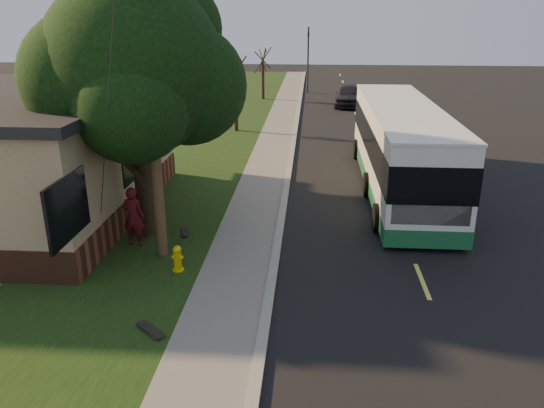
{
  "coord_description": "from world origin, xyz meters",
  "views": [
    {
      "loc": [
        0.94,
        -12.8,
        6.79
      ],
      "look_at": [
        -0.14,
        1.59,
        1.5
      ],
      "focal_mm": 35.0,
      "sensor_mm": 36.0,
      "label": 1
    }
  ],
  "objects_px": {
    "bare_tree_near": "(235,95)",
    "traffic_signal": "(308,55)",
    "utility_pole": "(151,97)",
    "skateboarder": "(133,217)",
    "leafy_tree": "(136,70)",
    "skateboard_spare": "(150,330)",
    "distant_car": "(349,95)",
    "fire_hydrant": "(178,258)",
    "dumpster": "(31,181)",
    "transit_bus": "(400,146)",
    "skateboard_main": "(185,232)",
    "bare_tree_far": "(263,74)"
  },
  "relations": [
    {
      "from": "bare_tree_near",
      "to": "traffic_signal",
      "type": "relative_size",
      "value": 0.78
    },
    {
      "from": "utility_pole",
      "to": "skateboarder",
      "type": "bearing_deg",
      "value": 149.86
    },
    {
      "from": "leafy_tree",
      "to": "skateboarder",
      "type": "distance_m",
      "value": 4.31
    },
    {
      "from": "skateboard_spare",
      "to": "distant_car",
      "type": "relative_size",
      "value": 0.17
    },
    {
      "from": "fire_hydrant",
      "to": "bare_tree_near",
      "type": "xyz_separation_m",
      "value": [
        -0.9,
        18.0,
        1.72
      ]
    },
    {
      "from": "traffic_signal",
      "to": "distant_car",
      "type": "relative_size",
      "value": 1.13
    },
    {
      "from": "leafy_tree",
      "to": "dumpster",
      "type": "xyz_separation_m",
      "value": [
        -5.33,
        2.74,
        -4.41
      ]
    },
    {
      "from": "traffic_signal",
      "to": "leafy_tree",
      "type": "bearing_deg",
      "value": -98.47
    },
    {
      "from": "skateboard_spare",
      "to": "transit_bus",
      "type": "bearing_deg",
      "value": 57.31
    },
    {
      "from": "skateboard_main",
      "to": "leafy_tree",
      "type": "bearing_deg",
      "value": 175.14
    },
    {
      "from": "skateboard_main",
      "to": "skateboard_spare",
      "type": "relative_size",
      "value": 0.99
    },
    {
      "from": "skateboard_spare",
      "to": "distant_car",
      "type": "xyz_separation_m",
      "value": [
        6.23,
        30.6,
        0.69
      ]
    },
    {
      "from": "skateboard_spare",
      "to": "distant_car",
      "type": "distance_m",
      "value": 31.24
    },
    {
      "from": "traffic_signal",
      "to": "fire_hydrant",
      "type": "bearing_deg",
      "value": -95.21
    },
    {
      "from": "bare_tree_far",
      "to": "skateboard_main",
      "type": "height_order",
      "value": "bare_tree_far"
    },
    {
      "from": "transit_bus",
      "to": "skateboarder",
      "type": "xyz_separation_m",
      "value": [
        -8.74,
        -6.29,
        -0.79
      ]
    },
    {
      "from": "traffic_signal",
      "to": "transit_bus",
      "type": "distance_m",
      "value": 26.48
    },
    {
      "from": "leafy_tree",
      "to": "bare_tree_near",
      "type": "bearing_deg",
      "value": 87.5
    },
    {
      "from": "transit_bus",
      "to": "dumpster",
      "type": "bearing_deg",
      "value": -169.99
    },
    {
      "from": "leafy_tree",
      "to": "skateboard_main",
      "type": "relative_size",
      "value": 9.71
    },
    {
      "from": "traffic_signal",
      "to": "bare_tree_far",
      "type": "bearing_deg",
      "value": -131.19
    },
    {
      "from": "skateboarder",
      "to": "dumpster",
      "type": "height_order",
      "value": "skateboarder"
    },
    {
      "from": "utility_pole",
      "to": "traffic_signal",
      "type": "bearing_deg",
      "value": 83.42
    },
    {
      "from": "fire_hydrant",
      "to": "dumpster",
      "type": "bearing_deg",
      "value": 142.01
    },
    {
      "from": "leafy_tree",
      "to": "bare_tree_near",
      "type": "height_order",
      "value": "leafy_tree"
    },
    {
      "from": "leafy_tree",
      "to": "dumpster",
      "type": "bearing_deg",
      "value": 152.79
    },
    {
      "from": "bare_tree_far",
      "to": "skateboarder",
      "type": "xyz_separation_m",
      "value": [
        -1.29,
        -28.43,
        -1.01
      ]
    },
    {
      "from": "transit_bus",
      "to": "dumpster",
      "type": "relative_size",
      "value": 6.8
    },
    {
      "from": "bare_tree_near",
      "to": "dumpster",
      "type": "bearing_deg",
      "value": -115.44
    },
    {
      "from": "bare_tree_far",
      "to": "traffic_signal",
      "type": "xyz_separation_m",
      "value": [
        3.5,
        4.0,
        1.16
      ]
    },
    {
      "from": "leafy_tree",
      "to": "bare_tree_far",
      "type": "xyz_separation_m",
      "value": [
        1.17,
        27.35,
        -3.16
      ]
    },
    {
      "from": "transit_bus",
      "to": "skateboard_main",
      "type": "bearing_deg",
      "value": -144.56
    },
    {
      "from": "bare_tree_near",
      "to": "skateboard_spare",
      "type": "xyz_separation_m",
      "value": [
        1.0,
        -20.98,
        -2.02
      ]
    },
    {
      "from": "skateboard_main",
      "to": "bare_tree_far",
      "type": "bearing_deg",
      "value": 90.0
    },
    {
      "from": "transit_bus",
      "to": "distant_car",
      "type": "height_order",
      "value": "transit_bus"
    },
    {
      "from": "utility_pole",
      "to": "leafy_tree",
      "type": "xyz_separation_m",
      "value": [
        -0.87,
        1.66,
        0.54
      ]
    },
    {
      "from": "fire_hydrant",
      "to": "leafy_tree",
      "type": "relative_size",
      "value": 0.09
    },
    {
      "from": "fire_hydrant",
      "to": "traffic_signal",
      "type": "distance_m",
      "value": 34.25
    },
    {
      "from": "fire_hydrant",
      "to": "bare_tree_far",
      "type": "xyz_separation_m",
      "value": [
        -0.4,
        30.0,
        1.57
      ]
    },
    {
      "from": "utility_pole",
      "to": "skateboarder",
      "type": "relative_size",
      "value": 4.91
    },
    {
      "from": "traffic_signal",
      "to": "skateboarder",
      "type": "bearing_deg",
      "value": -98.4
    },
    {
      "from": "fire_hydrant",
      "to": "bare_tree_near",
      "type": "height_order",
      "value": "bare_tree_near"
    },
    {
      "from": "traffic_signal",
      "to": "distant_car",
      "type": "bearing_deg",
      "value": -63.16
    },
    {
      "from": "fire_hydrant",
      "to": "transit_bus",
      "type": "relative_size",
      "value": 0.06
    },
    {
      "from": "utility_pole",
      "to": "skateboarder",
      "type": "height_order",
      "value": "utility_pole"
    },
    {
      "from": "utility_pole",
      "to": "skateboard_main",
      "type": "xyz_separation_m",
      "value": [
        0.3,
        1.56,
        -4.51
      ]
    },
    {
      "from": "bare_tree_far",
      "to": "dumpster",
      "type": "relative_size",
      "value": 2.22
    },
    {
      "from": "bare_tree_near",
      "to": "transit_bus",
      "type": "relative_size",
      "value": 0.35
    },
    {
      "from": "fire_hydrant",
      "to": "utility_pole",
      "type": "distance_m",
      "value": 4.37
    },
    {
      "from": "bare_tree_far",
      "to": "traffic_signal",
      "type": "relative_size",
      "value": 0.73
    }
  ]
}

